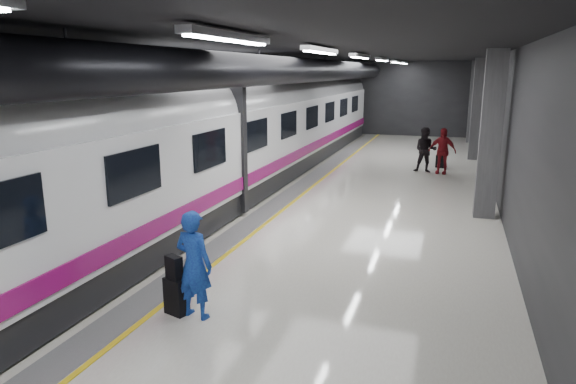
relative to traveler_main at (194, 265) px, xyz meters
The scene contains 9 objects.
ground 5.91m from the traveler_main, 87.97° to the left, with size 40.00×40.00×0.00m, color silver.
platform_hall 7.29m from the traveler_main, 90.67° to the left, with size 10.02×40.02×4.51m.
train 6.69m from the traveler_main, 117.50° to the left, with size 3.05×38.00×4.05m.
traveler_main is the anchor object (origin of this frame).
suitcase_main 0.69m from the traveler_main, behind, with size 0.38×0.24×0.62m, color black.
shoulder_bag 0.37m from the traveler_main, behind, with size 0.29×0.16×0.39m, color black.
traveler_far_a 14.16m from the traveler_main, 78.62° to the left, with size 0.87×0.68×1.78m, color black.
traveler_far_b 14.21m from the traveler_main, 76.03° to the left, with size 1.05×0.44×1.79m, color maroon.
suitcase_far 15.51m from the traveler_main, 77.44° to the left, with size 0.36×0.23×0.53m, color black.
Camera 1 is at (3.63, -12.74, 3.93)m, focal length 32.00 mm.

